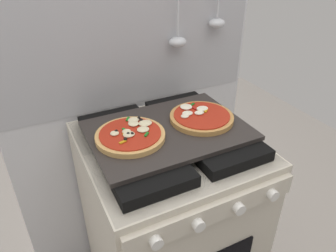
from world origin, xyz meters
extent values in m
cube|color=silver|center=(0.00, 0.34, 0.78)|extent=(1.10, 0.03, 1.55)
cube|color=#ADADB2|center=(0.00, 0.32, 1.15)|extent=(1.08, 0.00, 0.56)
cylinder|color=silver|center=(0.19, 0.29, 1.26)|extent=(0.01, 0.01, 0.24)
ellipsoid|color=silver|center=(0.19, 0.29, 1.12)|extent=(0.08, 0.06, 0.04)
ellipsoid|color=silver|center=(0.38, 0.29, 1.17)|extent=(0.07, 0.06, 0.04)
cube|color=beige|center=(0.00, 0.00, 0.43)|extent=(0.60, 0.60, 0.86)
cube|color=black|center=(0.00, 0.00, 0.85)|extent=(0.59, 0.59, 0.01)
cube|color=black|center=(-0.14, 0.00, 0.88)|extent=(0.24, 0.51, 0.04)
cube|color=black|center=(0.14, 0.00, 0.88)|extent=(0.24, 0.51, 0.04)
cube|color=beige|center=(0.00, -0.31, 0.80)|extent=(0.58, 0.02, 0.07)
cylinder|color=silver|center=(-0.20, -0.33, 0.80)|extent=(0.04, 0.02, 0.04)
cylinder|color=silver|center=(-0.07, -0.33, 0.80)|extent=(0.04, 0.02, 0.04)
cylinder|color=silver|center=(0.07, -0.33, 0.80)|extent=(0.04, 0.02, 0.04)
cylinder|color=silver|center=(0.20, -0.33, 0.80)|extent=(0.04, 0.02, 0.04)
cube|color=#2D2826|center=(0.00, 0.00, 0.91)|extent=(0.54, 0.38, 0.02)
cylinder|color=tan|center=(-0.14, 0.00, 0.93)|extent=(0.23, 0.23, 0.02)
cylinder|color=#AD2614|center=(-0.14, 0.00, 0.94)|extent=(0.20, 0.20, 0.00)
ellipsoid|color=beige|center=(-0.15, -0.01, 0.94)|extent=(0.04, 0.04, 0.01)
ellipsoid|color=beige|center=(-0.15, 0.01, 0.94)|extent=(0.03, 0.03, 0.01)
ellipsoid|color=beige|center=(-0.11, 0.04, 0.94)|extent=(0.04, 0.04, 0.01)
ellipsoid|color=beige|center=(-0.10, -0.01, 0.94)|extent=(0.04, 0.04, 0.01)
ellipsoid|color=beige|center=(-0.10, 0.07, 0.94)|extent=(0.04, 0.03, 0.01)
ellipsoid|color=beige|center=(-0.07, 0.03, 0.94)|extent=(0.05, 0.04, 0.01)
ellipsoid|color=beige|center=(-0.19, 0.01, 0.94)|extent=(0.03, 0.03, 0.01)
cube|color=#19721E|center=(-0.15, 0.02, 0.94)|extent=(0.01, 0.03, 0.00)
sphere|color=black|center=(-0.18, 0.02, 0.94)|extent=(0.01, 0.01, 0.01)
cube|color=#19721E|center=(-0.10, -0.04, 0.94)|extent=(0.02, 0.02, 0.00)
cube|color=gold|center=(-0.18, -0.05, 0.94)|extent=(0.03, 0.01, 0.00)
sphere|color=black|center=(-0.14, -0.02, 0.94)|extent=(0.01, 0.01, 0.01)
sphere|color=black|center=(-0.17, -0.04, 0.94)|extent=(0.01, 0.01, 0.01)
sphere|color=black|center=(-0.15, -0.01, 0.94)|extent=(0.01, 0.01, 0.01)
cube|color=red|center=(-0.09, -0.01, 0.94)|extent=(0.03, 0.02, 0.00)
cube|color=#19721E|center=(-0.12, 0.08, 0.94)|extent=(0.02, 0.02, 0.00)
cube|color=gold|center=(-0.16, -0.01, 0.94)|extent=(0.01, 0.03, 0.00)
sphere|color=black|center=(-0.08, 0.07, 0.94)|extent=(0.01, 0.01, 0.01)
sphere|color=black|center=(-0.08, 0.05, 0.94)|extent=(0.01, 0.01, 0.01)
cylinder|color=#C18947|center=(0.14, 0.00, 0.93)|extent=(0.23, 0.23, 0.02)
cylinder|color=#AD2614|center=(0.14, 0.00, 0.94)|extent=(0.20, 0.20, 0.00)
ellipsoid|color=#F4EACC|center=(0.07, 0.01, 0.94)|extent=(0.03, 0.03, 0.01)
ellipsoid|color=#F4EACC|center=(0.13, 0.01, 0.94)|extent=(0.04, 0.03, 0.01)
ellipsoid|color=#F4EACC|center=(0.09, 0.03, 0.94)|extent=(0.04, 0.03, 0.01)
ellipsoid|color=#F4EACC|center=(0.11, 0.07, 0.94)|extent=(0.05, 0.05, 0.01)
ellipsoid|color=#F4EACC|center=(0.16, 0.03, 0.94)|extent=(0.05, 0.04, 0.01)
cube|color=red|center=(0.13, 0.05, 0.94)|extent=(0.01, 0.03, 0.00)
cube|color=#19721E|center=(0.11, 0.06, 0.94)|extent=(0.02, 0.02, 0.00)
cube|color=red|center=(0.17, 0.03, 0.94)|extent=(0.02, 0.02, 0.00)
cube|color=gold|center=(0.15, 0.03, 0.94)|extent=(0.03, 0.02, 0.00)
cube|color=#19721E|center=(0.14, 0.02, 0.94)|extent=(0.02, 0.02, 0.00)
cube|color=#19721E|center=(0.14, 0.08, 0.94)|extent=(0.02, 0.02, 0.00)
cube|color=gold|center=(0.16, 0.01, 0.94)|extent=(0.02, 0.02, 0.00)
camera|label=1|loc=(-0.42, -0.84, 1.49)|focal=33.96mm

